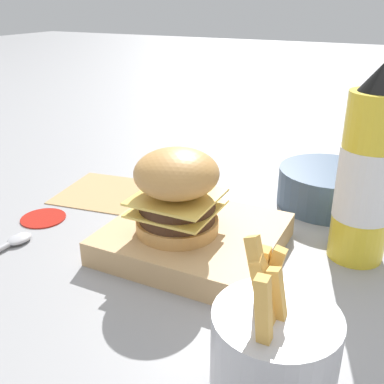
{
  "coord_description": "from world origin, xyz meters",
  "views": [
    {
      "loc": [
        -0.23,
        0.49,
        0.31
      ],
      "look_at": [
        0.0,
        0.03,
        0.08
      ],
      "focal_mm": 42.0,
      "sensor_mm": 36.0,
      "label": 1
    }
  ],
  "objects_px": {
    "serving_board": "(192,238)",
    "ketchup_bottle": "(367,175)",
    "burger": "(177,191)",
    "side_bowl": "(328,186)",
    "fries_basket": "(273,351)"
  },
  "relations": [
    {
      "from": "serving_board",
      "to": "ketchup_bottle",
      "type": "bearing_deg",
      "value": -158.57
    },
    {
      "from": "burger",
      "to": "side_bowl",
      "type": "distance_m",
      "value": 0.28
    },
    {
      "from": "ketchup_bottle",
      "to": "side_bowl",
      "type": "xyz_separation_m",
      "value": [
        0.06,
        -0.14,
        -0.08
      ]
    },
    {
      "from": "side_bowl",
      "to": "ketchup_bottle",
      "type": "bearing_deg",
      "value": 114.06
    },
    {
      "from": "side_bowl",
      "to": "fries_basket",
      "type": "bearing_deg",
      "value": 94.39
    },
    {
      "from": "serving_board",
      "to": "fries_basket",
      "type": "xyz_separation_m",
      "value": [
        -0.16,
        0.18,
        0.03
      ]
    },
    {
      "from": "serving_board",
      "to": "side_bowl",
      "type": "relative_size",
      "value": 1.38
    },
    {
      "from": "serving_board",
      "to": "ketchup_bottle",
      "type": "distance_m",
      "value": 0.23
    },
    {
      "from": "serving_board",
      "to": "burger",
      "type": "distance_m",
      "value": 0.08
    },
    {
      "from": "burger",
      "to": "fries_basket",
      "type": "distance_m",
      "value": 0.25
    },
    {
      "from": "ketchup_bottle",
      "to": "fries_basket",
      "type": "height_order",
      "value": "ketchup_bottle"
    },
    {
      "from": "burger",
      "to": "fries_basket",
      "type": "bearing_deg",
      "value": 137.04
    },
    {
      "from": "burger",
      "to": "ketchup_bottle",
      "type": "relative_size",
      "value": 0.44
    },
    {
      "from": "fries_basket",
      "to": "ketchup_bottle",
      "type": "bearing_deg",
      "value": -97.2
    },
    {
      "from": "serving_board",
      "to": "fries_basket",
      "type": "height_order",
      "value": "fries_basket"
    }
  ]
}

